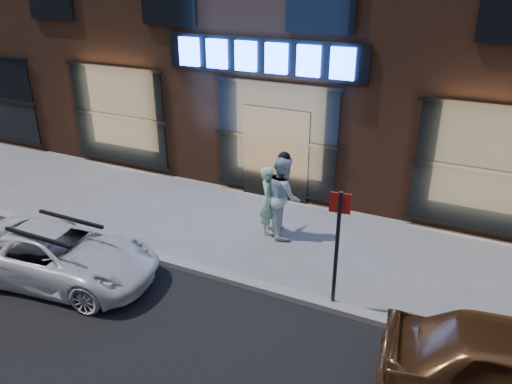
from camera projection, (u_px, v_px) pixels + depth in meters
ground at (196, 271)px, 9.96m from camera, size 90.00×90.00×0.00m
curb at (196, 269)px, 9.94m from camera, size 60.00×0.25×0.12m
man_bowtie at (269, 201)px, 11.11m from camera, size 0.49×0.65×1.59m
man_cap at (283, 196)px, 11.02m from camera, size 1.10×1.15×1.88m
white_suv at (60, 255)px, 9.53m from camera, size 4.04×2.29×1.07m
sign_post at (337, 240)px, 8.39m from camera, size 0.36×0.07×2.25m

